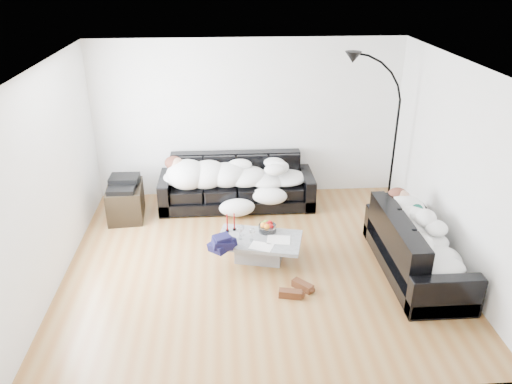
{
  "coord_description": "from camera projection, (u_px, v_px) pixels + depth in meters",
  "views": [
    {
      "loc": [
        -0.41,
        -5.63,
        3.69
      ],
      "look_at": [
        0.0,
        0.3,
        0.9
      ],
      "focal_mm": 35.0,
      "sensor_mm": 36.0,
      "label": 1
    }
  ],
  "objects": [
    {
      "name": "fruit_bowl",
      "position": [
        267.0,
        226.0,
        6.75
      ],
      "size": [
        0.29,
        0.29,
        0.15
      ],
      "primitive_type": "cylinder",
      "rotation": [
        0.0,
        0.0,
        -0.23
      ],
      "color": "white",
      "rests_on": "coffee_table"
    },
    {
      "name": "teal_cushion",
      "position": [
        401.0,
        202.0,
        6.71
      ],
      "size": [
        0.42,
        0.38,
        0.2
      ],
      "primitive_type": "ellipsoid",
      "rotation": [
        0.0,
        0.0,
        0.24
      ],
      "color": "#0A4939",
      "rests_on": "sofa_right"
    },
    {
      "name": "floor_lamp",
      "position": [
        395.0,
        145.0,
        7.64
      ],
      "size": [
        0.85,
        0.46,
        2.2
      ],
      "primitive_type": null,
      "rotation": [
        0.0,
        0.0,
        -0.18
      ],
      "color": "black",
      "rests_on": "ground"
    },
    {
      "name": "sleeper_back",
      "position": [
        237.0,
        171.0,
        7.92
      ],
      "size": [
        2.09,
        0.72,
        0.42
      ],
      "primitive_type": null,
      "color": "white",
      "rests_on": "sofa_back"
    },
    {
      "name": "newspaper_a",
      "position": [
        279.0,
        240.0,
        6.57
      ],
      "size": [
        0.34,
        0.28,
        0.01
      ],
      "primitive_type": "cube",
      "rotation": [
        0.0,
        0.0,
        -0.16
      ],
      "color": "silver",
      "rests_on": "coffee_table"
    },
    {
      "name": "candle_left",
      "position": [
        227.0,
        223.0,
        6.72
      ],
      "size": [
        0.05,
        0.05,
        0.26
      ],
      "primitive_type": "cylinder",
      "rotation": [
        0.0,
        0.0,
        -0.06
      ],
      "color": "maroon",
      "rests_on": "coffee_table"
    },
    {
      "name": "wine_glass_b",
      "position": [
        240.0,
        233.0,
        6.56
      ],
      "size": [
        0.09,
        0.09,
        0.19
      ],
      "primitive_type": "cylinder",
      "rotation": [
        0.0,
        0.0,
        -0.11
      ],
      "color": "white",
      "rests_on": "coffee_table"
    },
    {
      "name": "wall_left",
      "position": [
        50.0,
        178.0,
        5.96
      ],
      "size": [
        0.02,
        4.5,
        2.6
      ],
      "primitive_type": "cube",
      "color": "silver",
      "rests_on": "ground"
    },
    {
      "name": "wall_back",
      "position": [
        248.0,
        119.0,
        8.15
      ],
      "size": [
        5.0,
        0.02,
        2.6
      ],
      "primitive_type": "cube",
      "color": "silver",
      "rests_on": "ground"
    },
    {
      "name": "newspaper_b",
      "position": [
        261.0,
        246.0,
        6.42
      ],
      "size": [
        0.35,
        0.3,
        0.01
      ],
      "primitive_type": "cube",
      "rotation": [
        0.0,
        0.0,
        -0.4
      ],
      "color": "silver",
      "rests_on": "coffee_table"
    },
    {
      "name": "sofa_right",
      "position": [
        418.0,
        245.0,
        6.31
      ],
      "size": [
        0.83,
        1.94,
        0.79
      ],
      "primitive_type": "cube",
      "rotation": [
        0.0,
        0.0,
        1.57
      ],
      "color": "black",
      "rests_on": "ground"
    },
    {
      "name": "wine_glass_a",
      "position": [
        242.0,
        230.0,
        6.65
      ],
      "size": [
        0.08,
        0.08,
        0.16
      ],
      "primitive_type": "cylinder",
      "rotation": [
        0.0,
        0.0,
        0.22
      ],
      "color": "white",
      "rests_on": "coffee_table"
    },
    {
      "name": "sofa_back",
      "position": [
        237.0,
        183.0,
        8.06
      ],
      "size": [
        2.47,
        0.86,
        0.81
      ],
      "primitive_type": "cube",
      "color": "black",
      "rests_on": "ground"
    },
    {
      "name": "shoes",
      "position": [
        296.0,
        290.0,
        6.03
      ],
      "size": [
        0.57,
        0.5,
        0.11
      ],
      "primitive_type": null,
      "rotation": [
        0.0,
        0.0,
        -0.41
      ],
      "color": "#472311",
      "rests_on": "ground"
    },
    {
      "name": "ceiling",
      "position": [
        258.0,
        66.0,
        5.57
      ],
      "size": [
        5.0,
        5.0,
        0.0
      ],
      "primitive_type": "plane",
      "color": "white",
      "rests_on": "ground"
    },
    {
      "name": "stereo",
      "position": [
        123.0,
        183.0,
        7.62
      ],
      "size": [
        0.45,
        0.35,
        0.13
      ],
      "primitive_type": "cube",
      "rotation": [
        0.0,
        0.0,
        -0.02
      ],
      "color": "black",
      "rests_on": "av_cabinet"
    },
    {
      "name": "navy_jacket",
      "position": [
        224.0,
        238.0,
        6.29
      ],
      "size": [
        0.41,
        0.38,
        0.16
      ],
      "primitive_type": null,
      "rotation": [
        0.0,
        0.0,
        0.41
      ],
      "color": "black",
      "rests_on": "coffee_table"
    },
    {
      "name": "coffee_table",
      "position": [
        259.0,
        249.0,
        6.68
      ],
      "size": [
        1.22,
        0.89,
        0.32
      ],
      "primitive_type": "cube",
      "rotation": [
        0.0,
        0.0,
        -0.24
      ],
      "color": "#939699",
      "rests_on": "ground"
    },
    {
      "name": "candle_right",
      "position": [
        234.0,
        222.0,
        6.76
      ],
      "size": [
        0.05,
        0.05,
        0.25
      ],
      "primitive_type": "cylinder",
      "rotation": [
        0.0,
        0.0,
        0.03
      ],
      "color": "maroon",
      "rests_on": "coffee_table"
    },
    {
      "name": "av_cabinet",
      "position": [
        126.0,
        202.0,
        7.75
      ],
      "size": [
        0.58,
        0.79,
        0.52
      ],
      "primitive_type": "cube",
      "rotation": [
        0.0,
        0.0,
        0.08
      ],
      "color": "black",
      "rests_on": "ground"
    },
    {
      "name": "wine_glass_c",
      "position": [
        252.0,
        234.0,
        6.53
      ],
      "size": [
        0.09,
        0.09,
        0.18
      ],
      "primitive_type": "cylinder",
      "rotation": [
        0.0,
        0.0,
        -0.25
      ],
      "color": "white",
      "rests_on": "coffee_table"
    },
    {
      "name": "sleeper_right",
      "position": [
        420.0,
        230.0,
        6.21
      ],
      "size": [
        0.7,
        1.67,
        0.41
      ],
      "primitive_type": null,
      "rotation": [
        0.0,
        0.0,
        1.57
      ],
      "color": "white",
      "rests_on": "sofa_right"
    },
    {
      "name": "ground",
      "position": [
        258.0,
        262.0,
        6.67
      ],
      "size": [
        5.0,
        5.0,
        0.0
      ],
      "primitive_type": "plane",
      "color": "brown",
      "rests_on": "ground"
    },
    {
      "name": "wall_right",
      "position": [
        455.0,
        168.0,
        6.28
      ],
      "size": [
        0.02,
        4.5,
        2.6
      ],
      "primitive_type": "cube",
      "color": "silver",
      "rests_on": "ground"
    }
  ]
}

